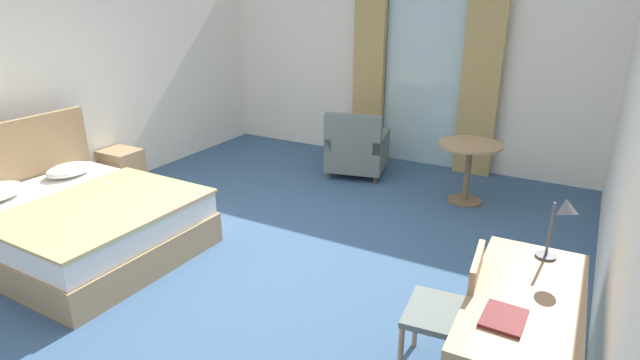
{
  "coord_description": "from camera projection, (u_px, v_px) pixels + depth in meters",
  "views": [
    {
      "loc": [
        2.53,
        -3.34,
        2.35
      ],
      "look_at": [
        0.55,
        0.2,
        0.82
      ],
      "focal_mm": 28.4,
      "sensor_mm": 36.0,
      "label": 1
    }
  ],
  "objects": [
    {
      "name": "round_cafe_table",
      "position": [
        469.0,
        159.0,
        5.8
      ],
      "size": [
        0.71,
        0.71,
        0.72
      ],
      "color": "tan",
      "rests_on": "ground"
    },
    {
      "name": "bed",
      "position": [
        78.0,
        222.0,
        4.77
      ],
      "size": [
        2.03,
        1.71,
        1.14
      ],
      "color": "tan",
      "rests_on": "ground"
    },
    {
      "name": "desk_chair",
      "position": [
        453.0,
        307.0,
        3.11
      ],
      "size": [
        0.45,
        0.49,
        0.91
      ],
      "color": "slate",
      "rests_on": "ground"
    },
    {
      "name": "armchair_by_window",
      "position": [
        357.0,
        150.0,
        6.75
      ],
      "size": [
        0.89,
        0.93,
        0.89
      ],
      "color": "slate",
      "rests_on": "ground"
    },
    {
      "name": "wall_back",
      "position": [
        401.0,
        66.0,
        7.12
      ],
      "size": [
        5.75,
        0.12,
        2.69
      ],
      "primitive_type": "cube",
      "color": "white",
      "rests_on": "ground"
    },
    {
      "name": "ground",
      "position": [
        258.0,
        264.0,
        4.73
      ],
      "size": [
        6.15,
        7.58,
        0.1
      ],
      "primitive_type": "cube",
      "color": "#38567A"
    },
    {
      "name": "curtain_panel_right",
      "position": [
        480.0,
        85.0,
        6.5
      ],
      "size": [
        0.49,
        0.1,
        2.4
      ],
      "primitive_type": "cube",
      "color": "tan",
      "rests_on": "ground"
    },
    {
      "name": "desk_lamp",
      "position": [
        562.0,
        216.0,
        2.99
      ],
      "size": [
        0.21,
        0.25,
        0.48
      ],
      "color": "#4C4C51",
      "rests_on": "writing_desk"
    },
    {
      "name": "curtain_panel_left",
      "position": [
        369.0,
        76.0,
        7.21
      ],
      "size": [
        0.45,
        0.1,
        2.4
      ],
      "primitive_type": "cube",
      "color": "tan",
      "rests_on": "ground"
    },
    {
      "name": "nightstand",
      "position": [
        122.0,
        170.0,
        6.28
      ],
      "size": [
        0.45,
        0.38,
        0.51
      ],
      "color": "tan",
      "rests_on": "ground"
    },
    {
      "name": "closed_book",
      "position": [
        504.0,
        318.0,
        2.59
      ],
      "size": [
        0.21,
        0.26,
        0.02
      ],
      "primitive_type": "cube",
      "rotation": [
        0.0,
        0.0,
        -0.03
      ],
      "color": "maroon",
      "rests_on": "writing_desk"
    },
    {
      "name": "writing_desk",
      "position": [
        524.0,
        310.0,
        2.83
      ],
      "size": [
        0.64,
        1.34,
        0.76
      ],
      "color": "tan",
      "rests_on": "ground"
    },
    {
      "name": "balcony_glass_door",
      "position": [
        424.0,
        80.0,
        6.94
      ],
      "size": [
        1.12,
        0.02,
        2.36
      ],
      "primitive_type": "cube",
      "color": "silver",
      "rests_on": "ground"
    },
    {
      "name": "wall_left",
      "position": [
        42.0,
        88.0,
        5.52
      ],
      "size": [
        0.12,
        7.18,
        2.69
      ],
      "primitive_type": "cube",
      "color": "white",
      "rests_on": "ground"
    }
  ]
}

